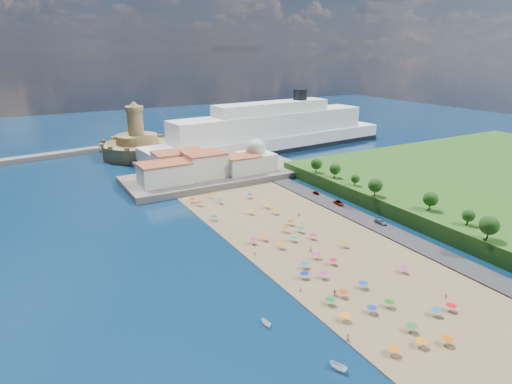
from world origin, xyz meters
TOP-DOWN VIEW (x-y plane):
  - ground at (0.00, 0.00)m, footprint 700.00×700.00m
  - terrace at (10.00, 73.00)m, footprint 90.00×36.00m
  - jetty at (-12.00, 108.00)m, footprint 18.00×70.00m
  - waterfront_buildings at (-3.05, 73.64)m, footprint 57.00×29.00m
  - domed_building at (30.00, 71.00)m, footprint 16.00×16.00m
  - fortress at (-12.00, 138.00)m, footprint 40.00×40.00m
  - cruise_ship at (65.50, 113.16)m, footprint 167.98×38.29m
  - beach_parasols at (-1.54, -14.12)m, footprint 33.05×115.44m
  - beachgoers at (-4.27, -15.48)m, footprint 33.75×96.01m
  - moored_boats at (-27.06, -50.78)m, footprint 7.12×23.11m
  - parked_cars at (36.00, 7.10)m, footprint 2.92×42.35m
  - hillside_trees at (46.93, -7.14)m, footprint 11.34×104.22m

SIDE VIEW (x-z plane):
  - ground at x=0.00m, z-range 0.00..0.00m
  - moored_boats at x=-27.06m, z-range -0.03..1.45m
  - beachgoers at x=-4.27m, z-range 0.18..2.06m
  - jetty at x=-12.00m, z-range 0.00..2.40m
  - parked_cars at x=36.00m, z-range 0.68..2.13m
  - terrace at x=10.00m, z-range 0.00..3.00m
  - beach_parasols at x=-1.54m, z-range 1.05..3.25m
  - fortress at x=-12.00m, z-range -9.52..22.88m
  - waterfront_buildings at x=-3.05m, z-range 2.38..13.38m
  - domed_building at x=30.00m, z-range 1.47..16.47m
  - hillside_trees at x=46.93m, z-range 6.26..13.75m
  - cruise_ship at x=65.50m, z-range -7.42..28.99m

